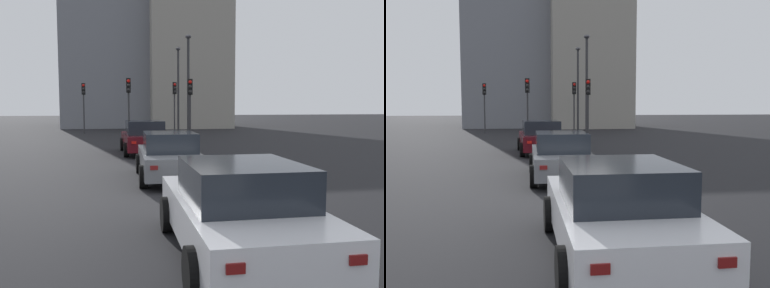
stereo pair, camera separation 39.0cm
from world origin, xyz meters
TOP-DOWN VIEW (x-y plane):
  - ground_plane at (0.00, 0.00)m, footprint 160.00×160.00m
  - car_maroon_lead at (9.08, 0.14)m, footprint 4.43×2.21m
  - car_grey_second at (2.02, -0.08)m, footprint 4.35×2.03m
  - car_white_third at (-4.72, -0.22)m, footprint 4.39×2.11m
  - traffic_light_near_left at (23.33, 3.76)m, footprint 0.33×0.30m
  - traffic_light_near_right at (15.69, 0.58)m, footprint 0.32×0.29m
  - traffic_light_far_left at (20.79, -3.07)m, footprint 0.32×0.29m
  - traffic_light_far_right at (12.89, -2.78)m, footprint 0.33×0.30m
  - street_lamp_kerbside at (15.01, -3.06)m, footprint 0.56×0.36m
  - street_lamp_far at (21.43, -3.45)m, footprint 0.56×0.36m
  - building_facade_left at (33.27, -6.00)m, footprint 10.83×7.85m
  - building_facade_center at (36.66, 2.00)m, footprint 13.39×8.73m

SIDE VIEW (x-z plane):
  - ground_plane at x=0.00m, z-range -0.20..0.00m
  - car_white_third at x=-4.72m, z-range -0.02..1.44m
  - car_grey_second at x=2.02m, z-range -0.02..1.44m
  - car_maroon_lead at x=9.08m, z-range -0.03..1.52m
  - traffic_light_far_right at x=12.89m, z-range 0.83..4.58m
  - traffic_light_near_right at x=15.69m, z-range 0.87..4.79m
  - traffic_light_near_left at x=23.33m, z-range 0.87..4.85m
  - traffic_light_far_left at x=20.79m, z-range 0.88..4.86m
  - street_lamp_kerbside at x=15.01m, z-range 0.64..7.20m
  - street_lamp_far at x=21.43m, z-range 0.64..7.30m
  - building_facade_left at x=33.27m, z-range 0.00..13.97m
  - building_facade_center at x=36.66m, z-range 0.00..14.82m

